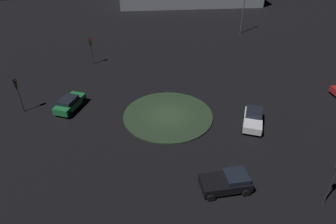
{
  "coord_description": "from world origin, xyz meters",
  "views": [
    {
      "loc": [
        6.51,
        25.11,
        18.0
      ],
      "look_at": [
        0.0,
        0.0,
        0.51
      ],
      "focal_mm": 31.57,
      "sensor_mm": 36.0,
      "label": 1
    }
  ],
  "objects_px": {
    "car_black": "(227,182)",
    "car_green": "(70,103)",
    "car_white": "(253,119)",
    "traffic_light_southeast": "(91,46)",
    "streetlamp_southwest": "(245,0)",
    "traffic_light_east": "(17,89)",
    "traffic_light_northwest": "(336,174)"
  },
  "relations": [
    {
      "from": "car_black",
      "to": "traffic_light_southeast",
      "type": "relative_size",
      "value": 1.05
    },
    {
      "from": "traffic_light_northwest",
      "to": "streetlamp_southwest",
      "type": "distance_m",
      "value": 37.79
    },
    {
      "from": "car_green",
      "to": "traffic_light_east",
      "type": "xyz_separation_m",
      "value": [
        4.92,
        -0.82,
        2.03
      ]
    },
    {
      "from": "car_green",
      "to": "streetlamp_southwest",
      "type": "distance_m",
      "value": 34.82
    },
    {
      "from": "traffic_light_southeast",
      "to": "traffic_light_east",
      "type": "height_order",
      "value": "traffic_light_east"
    },
    {
      "from": "car_white",
      "to": "traffic_light_southeast",
      "type": "distance_m",
      "value": 24.4
    },
    {
      "from": "traffic_light_southeast",
      "to": "car_black",
      "type": "bearing_deg",
      "value": -5.76
    },
    {
      "from": "streetlamp_southwest",
      "to": "car_white",
      "type": "bearing_deg",
      "value": 66.37
    },
    {
      "from": "streetlamp_southwest",
      "to": "traffic_light_east",
      "type": "bearing_deg",
      "value": 26.86
    },
    {
      "from": "traffic_light_east",
      "to": "streetlamp_southwest",
      "type": "height_order",
      "value": "streetlamp_southwest"
    },
    {
      "from": "car_white",
      "to": "streetlamp_southwest",
      "type": "height_order",
      "value": "streetlamp_southwest"
    },
    {
      "from": "car_white",
      "to": "traffic_light_east",
      "type": "bearing_deg",
      "value": -80.21
    },
    {
      "from": "streetlamp_southwest",
      "to": "car_black",
      "type": "bearing_deg",
      "value": 62.33
    },
    {
      "from": "traffic_light_east",
      "to": "car_white",
      "type": "bearing_deg",
      "value": -2.79
    },
    {
      "from": "car_black",
      "to": "streetlamp_southwest",
      "type": "relative_size",
      "value": 0.43
    },
    {
      "from": "car_green",
      "to": "traffic_light_southeast",
      "type": "height_order",
      "value": "traffic_light_southeast"
    },
    {
      "from": "car_green",
      "to": "car_white",
      "type": "bearing_deg",
      "value": -82.52
    },
    {
      "from": "car_green",
      "to": "traffic_light_northwest",
      "type": "height_order",
      "value": "traffic_light_northwest"
    },
    {
      "from": "car_green",
      "to": "streetlamp_southwest",
      "type": "height_order",
      "value": "streetlamp_southwest"
    },
    {
      "from": "traffic_light_southeast",
      "to": "traffic_light_east",
      "type": "xyz_separation_m",
      "value": [
        7.93,
        10.61,
        0.09
      ]
    },
    {
      "from": "car_black",
      "to": "traffic_light_east",
      "type": "xyz_separation_m",
      "value": [
        16.92,
        -15.66,
        2.06
      ]
    },
    {
      "from": "traffic_light_northwest",
      "to": "traffic_light_east",
      "type": "xyz_separation_m",
      "value": [
        23.35,
        -18.77,
        -0.26
      ]
    },
    {
      "from": "car_white",
      "to": "traffic_light_east",
      "type": "distance_m",
      "value": 24.53
    },
    {
      "from": "car_white",
      "to": "streetlamp_southwest",
      "type": "xyz_separation_m",
      "value": [
        -11.33,
        -25.9,
        4.93
      ]
    },
    {
      "from": "traffic_light_southeast",
      "to": "traffic_light_northwest",
      "type": "bearing_deg",
      "value": 3.04
    },
    {
      "from": "car_black",
      "to": "streetlamp_southwest",
      "type": "distance_m",
      "value": 37.58
    },
    {
      "from": "car_green",
      "to": "car_white",
      "type": "height_order",
      "value": "car_white"
    },
    {
      "from": "car_green",
      "to": "car_white",
      "type": "relative_size",
      "value": 1.02
    },
    {
      "from": "car_green",
      "to": "traffic_light_northwest",
      "type": "distance_m",
      "value": 25.83
    },
    {
      "from": "traffic_light_northwest",
      "to": "traffic_light_southeast",
      "type": "distance_m",
      "value": 33.18
    },
    {
      "from": "car_white",
      "to": "traffic_light_east",
      "type": "height_order",
      "value": "traffic_light_east"
    },
    {
      "from": "car_black",
      "to": "car_green",
      "type": "bearing_deg",
      "value": -46.21
    }
  ]
}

